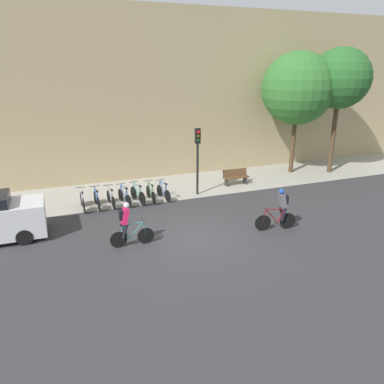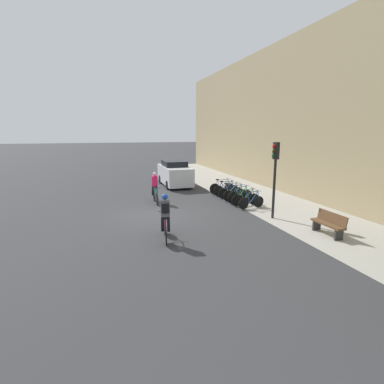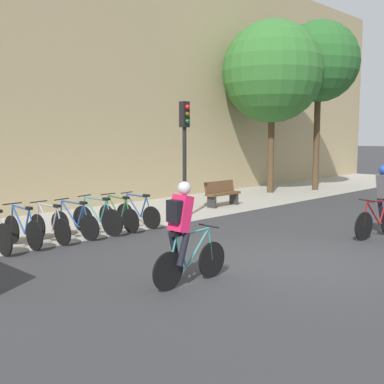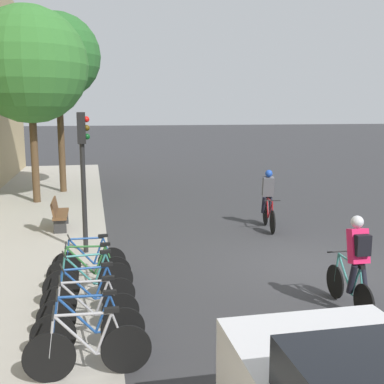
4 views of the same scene
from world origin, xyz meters
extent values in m
plane|color=#333335|center=(0.00, 0.00, 0.00)|extent=(200.00, 200.00, 0.00)
cube|color=#A39E93|center=(0.00, 6.75, 0.00)|extent=(44.00, 4.50, 0.01)
cube|color=tan|center=(0.00, 9.30, 4.88)|extent=(44.00, 0.60, 9.75)
cylinder|color=black|center=(-1.89, 0.35, 0.32)|extent=(0.65, 0.05, 0.64)
cylinder|color=black|center=(-2.93, 0.37, 0.32)|extent=(0.65, 0.05, 0.64)
cylinder|color=teal|center=(-2.24, 0.36, 0.60)|extent=(0.57, 0.05, 0.62)
cylinder|color=teal|center=(-2.63, 0.36, 0.59)|extent=(0.27, 0.04, 0.58)
cylinder|color=teal|center=(-2.36, 0.36, 0.89)|extent=(0.77, 0.05, 0.07)
cylinder|color=teal|center=(-2.72, 0.37, 0.31)|extent=(0.42, 0.04, 0.05)
cylinder|color=teal|center=(-2.84, 0.37, 0.60)|extent=(0.22, 0.04, 0.56)
cylinder|color=teal|center=(-1.93, 0.35, 0.61)|extent=(0.12, 0.04, 0.59)
cylinder|color=black|center=(-1.97, 0.35, 0.94)|extent=(0.04, 0.46, 0.03)
cube|color=black|center=(-2.74, 0.37, 0.91)|extent=(0.20, 0.08, 0.06)
cube|color=#EA1E56|center=(-2.64, 0.36, 1.24)|extent=(0.33, 0.33, 0.63)
sphere|color=silver|center=(-2.56, 0.36, 1.65)|extent=(0.22, 0.22, 0.22)
cylinder|color=black|center=(-2.70, 0.26, 0.67)|extent=(0.28, 0.11, 0.56)
cylinder|color=black|center=(-2.69, 0.48, 0.67)|extent=(0.24, 0.11, 0.56)
cube|color=black|center=(-2.78, 0.37, 1.29)|extent=(0.14, 0.26, 0.36)
cylinder|color=black|center=(2.92, -0.24, 0.35)|extent=(0.69, 0.15, 0.69)
cylinder|color=black|center=(4.00, -0.41, 0.35)|extent=(0.69, 0.15, 0.69)
cylinder|color=maroon|center=(3.28, -0.30, 0.63)|extent=(0.60, 0.14, 0.62)
cylinder|color=maroon|center=(3.68, -0.36, 0.61)|extent=(0.28, 0.08, 0.58)
cylinder|color=maroon|center=(3.40, -0.32, 0.91)|extent=(0.81, 0.17, 0.07)
cylinder|color=maroon|center=(3.78, -0.38, 0.34)|extent=(0.44, 0.10, 0.05)
cylinder|color=maroon|center=(3.90, -0.40, 0.62)|extent=(0.23, 0.07, 0.56)
cylinder|color=maroon|center=(2.96, -0.24, 0.64)|extent=(0.13, 0.06, 0.59)
cylinder|color=black|center=(3.00, -0.25, 0.97)|extent=(0.10, 0.46, 0.03)
cube|color=black|center=(3.80, -0.38, 0.94)|extent=(0.21, 0.11, 0.06)
cube|color=#5B5B60|center=(3.70, -0.37, 1.27)|extent=(0.37, 0.37, 0.63)
sphere|color=#1E47AD|center=(3.63, -0.35, 1.68)|extent=(0.25, 0.25, 0.22)
cylinder|color=black|center=(3.77, -0.27, 0.69)|extent=(0.29, 0.15, 0.56)
cylinder|color=black|center=(3.74, -0.48, 0.69)|extent=(0.25, 0.15, 0.56)
cube|color=black|center=(3.84, -0.39, 1.32)|extent=(0.18, 0.28, 0.36)
cylinder|color=black|center=(-3.81, 5.47, 0.35)|extent=(0.05, 0.70, 0.70)
cylinder|color=black|center=(-3.79, 4.46, 0.35)|extent=(0.05, 0.70, 0.70)
cylinder|color=#99999E|center=(-3.80, 5.13, 0.63)|extent=(0.05, 0.56, 0.62)
cylinder|color=#99999E|center=(-3.80, 4.75, 0.61)|extent=(0.05, 0.26, 0.58)
cylinder|color=#99999E|center=(-3.80, 5.02, 0.91)|extent=(0.06, 0.75, 0.07)
cylinder|color=#99999E|center=(-3.79, 4.66, 0.34)|extent=(0.04, 0.41, 0.05)
cylinder|color=#99999E|center=(-3.79, 4.55, 0.62)|extent=(0.04, 0.21, 0.56)
cylinder|color=#99999E|center=(-3.81, 5.43, 0.64)|extent=(0.04, 0.12, 0.58)
cylinder|color=black|center=(-3.81, 5.39, 0.97)|extent=(0.46, 0.04, 0.03)
cube|color=black|center=(-3.79, 4.64, 0.94)|extent=(0.08, 0.20, 0.06)
cylinder|color=black|center=(-3.15, 5.47, 0.33)|extent=(0.06, 0.67, 0.67)
cylinder|color=black|center=(-3.11, 4.46, 0.33)|extent=(0.06, 0.67, 0.67)
cylinder|color=#1E478C|center=(-3.14, 5.13, 0.61)|extent=(0.06, 0.56, 0.62)
cylinder|color=#1E478C|center=(-3.12, 4.76, 0.60)|extent=(0.05, 0.26, 0.58)
cylinder|color=#1E478C|center=(-3.13, 5.02, 0.90)|extent=(0.07, 0.75, 0.07)
cylinder|color=#1E478C|center=(-3.12, 4.66, 0.32)|extent=(0.05, 0.41, 0.05)
cylinder|color=#1E478C|center=(-3.12, 4.55, 0.61)|extent=(0.04, 0.21, 0.56)
cylinder|color=#1E478C|center=(-3.15, 5.43, 0.62)|extent=(0.04, 0.12, 0.58)
cylinder|color=black|center=(-3.15, 5.39, 0.95)|extent=(0.46, 0.04, 0.03)
cube|color=black|center=(-3.12, 4.64, 0.92)|extent=(0.09, 0.20, 0.06)
cylinder|color=black|center=(-2.50, 5.47, 0.31)|extent=(0.08, 0.63, 0.62)
cylinder|color=black|center=(-2.43, 4.46, 0.31)|extent=(0.08, 0.63, 0.62)
cylinder|color=#99999E|center=(-2.47, 5.13, 0.59)|extent=(0.08, 0.56, 0.62)
cylinder|color=#99999E|center=(-2.45, 4.75, 0.58)|extent=(0.06, 0.26, 0.58)
cylinder|color=#99999E|center=(-2.47, 5.02, 0.88)|extent=(0.10, 0.75, 0.07)
cylinder|color=#99999E|center=(-2.44, 4.66, 0.30)|extent=(0.06, 0.41, 0.05)
cylinder|color=#99999E|center=(-2.43, 4.55, 0.59)|extent=(0.05, 0.21, 0.56)
cylinder|color=#99999E|center=(-2.50, 5.43, 0.60)|extent=(0.04, 0.12, 0.58)
cylinder|color=black|center=(-2.49, 5.39, 0.93)|extent=(0.46, 0.06, 0.03)
cube|color=black|center=(-2.44, 4.64, 0.90)|extent=(0.09, 0.21, 0.06)
cylinder|color=black|center=(-1.89, 5.47, 0.31)|extent=(0.15, 0.62, 0.63)
cylinder|color=black|center=(-1.70, 4.46, 0.31)|extent=(0.15, 0.62, 0.63)
cylinder|color=#1E478C|center=(-1.82, 5.13, 0.59)|extent=(0.14, 0.57, 0.62)
cylinder|color=#1E478C|center=(-1.75, 4.75, 0.58)|extent=(0.09, 0.27, 0.58)
cylinder|color=#1E478C|center=(-1.80, 5.02, 0.88)|extent=(0.18, 0.76, 0.07)
cylinder|color=#1E478C|center=(-1.74, 4.66, 0.30)|extent=(0.11, 0.41, 0.05)
cylinder|color=#1E478C|center=(-1.71, 4.55, 0.59)|extent=(0.07, 0.22, 0.56)
cylinder|color=#1E478C|center=(-1.88, 5.43, 0.60)|extent=(0.06, 0.12, 0.59)
cylinder|color=black|center=(-1.87, 5.39, 0.93)|extent=(0.46, 0.11, 0.03)
cube|color=black|center=(-1.73, 4.64, 0.90)|extent=(0.12, 0.21, 0.06)
cylinder|color=black|center=(-1.23, 5.47, 0.34)|extent=(0.17, 0.68, 0.69)
cylinder|color=black|center=(-1.02, 4.47, 0.34)|extent=(0.17, 0.68, 0.69)
cylinder|color=teal|center=(-1.16, 5.13, 0.63)|extent=(0.15, 0.56, 0.62)
cylinder|color=teal|center=(-1.08, 4.76, 0.61)|extent=(0.09, 0.26, 0.58)
cylinder|color=teal|center=(-1.14, 5.02, 0.91)|extent=(0.19, 0.75, 0.07)
cylinder|color=teal|center=(-1.06, 4.67, 0.34)|extent=(0.11, 0.41, 0.05)
cylinder|color=teal|center=(-1.04, 4.56, 0.62)|extent=(0.07, 0.22, 0.56)
cylinder|color=teal|center=(-1.22, 5.43, 0.63)|extent=(0.06, 0.12, 0.59)
cylinder|color=black|center=(-1.21, 5.39, 0.96)|extent=(0.46, 0.12, 0.03)
cube|color=black|center=(-1.06, 4.65, 0.93)|extent=(0.12, 0.21, 0.06)
cylinder|color=black|center=(-0.46, 5.49, 0.32)|extent=(0.04, 0.64, 0.63)
cylinder|color=black|center=(-0.45, 4.45, 0.32)|extent=(0.04, 0.64, 0.63)
cylinder|color=#2D6B33|center=(-0.46, 5.13, 0.60)|extent=(0.05, 0.57, 0.62)
cylinder|color=#2D6B33|center=(-0.45, 4.75, 0.58)|extent=(0.04, 0.27, 0.58)
cylinder|color=#2D6B33|center=(-0.46, 5.02, 0.88)|extent=(0.05, 0.77, 0.07)
cylinder|color=#2D6B33|center=(-0.45, 4.65, 0.31)|extent=(0.04, 0.42, 0.05)
cylinder|color=#2D6B33|center=(-0.45, 4.54, 0.59)|extent=(0.03, 0.22, 0.56)
cylinder|color=#2D6B33|center=(-0.46, 5.44, 0.61)|extent=(0.04, 0.12, 0.59)
cylinder|color=black|center=(-0.46, 5.40, 0.94)|extent=(0.46, 0.03, 0.03)
cube|color=black|center=(-0.45, 4.63, 0.91)|extent=(0.08, 0.20, 0.06)
cylinder|color=black|center=(0.14, 5.45, 0.31)|extent=(0.13, 0.61, 0.61)
cylinder|color=black|center=(0.29, 4.49, 0.31)|extent=(0.13, 0.61, 0.61)
cylinder|color=#1E478C|center=(0.19, 5.12, 0.59)|extent=(0.12, 0.53, 0.62)
cylinder|color=#1E478C|center=(0.24, 4.77, 0.57)|extent=(0.08, 0.25, 0.58)
cylinder|color=#1E478C|center=(0.20, 5.01, 0.87)|extent=(0.15, 0.72, 0.07)
cylinder|color=#1E478C|center=(0.26, 4.68, 0.30)|extent=(0.09, 0.39, 0.05)
cylinder|color=#1E478C|center=(0.27, 4.57, 0.58)|extent=(0.06, 0.21, 0.56)
cylinder|color=#1E478C|center=(0.14, 5.41, 0.60)|extent=(0.05, 0.12, 0.58)
cylinder|color=black|center=(0.15, 5.37, 0.93)|extent=(0.46, 0.10, 0.03)
cube|color=black|center=(0.26, 4.66, 0.90)|extent=(0.11, 0.21, 0.06)
cylinder|color=black|center=(2.12, 5.07, 1.75)|extent=(0.12, 0.12, 3.51)
cube|color=black|center=(2.12, 5.07, 3.13)|extent=(0.26, 0.20, 0.76)
sphere|color=red|center=(2.12, 4.94, 3.34)|extent=(0.15, 0.15, 0.15)
sphere|color=#4C380A|center=(2.12, 4.94, 3.13)|extent=(0.15, 0.15, 0.15)
sphere|color=#0C4719|center=(2.12, 4.94, 2.92)|extent=(0.15, 0.15, 0.15)
cube|color=brown|center=(4.81, 5.82, 0.45)|extent=(1.51, 0.40, 0.08)
cube|color=brown|center=(4.81, 6.00, 0.69)|extent=(1.51, 0.12, 0.40)
cube|color=#2D2D2D|center=(4.20, 5.82, 0.23)|extent=(0.08, 0.36, 0.45)
cube|color=#2D2D2D|center=(5.41, 5.82, 0.23)|extent=(0.08, 0.36, 0.45)
cube|color=silver|center=(-7.57, 2.74, 0.81)|extent=(4.30, 1.78, 1.27)
cube|color=black|center=(-7.68, 2.74, 1.65)|extent=(2.06, 1.57, 0.40)
cylinder|color=black|center=(-6.24, 1.92, 0.31)|extent=(0.62, 0.20, 0.62)
cylinder|color=black|center=(-6.24, 3.55, 0.31)|extent=(0.62, 0.20, 0.62)
cylinder|color=black|center=(-8.90, 1.92, 0.31)|extent=(0.62, 0.20, 0.62)
cylinder|color=black|center=(-8.90, 3.55, 0.31)|extent=(0.62, 0.20, 0.62)
camera|label=1|loc=(-4.91, -12.46, 6.49)|focal=35.00mm
camera|label=2|loc=(13.92, -2.48, 3.97)|focal=28.00mm
camera|label=3|loc=(-8.09, -5.20, 2.52)|focal=45.00mm
camera|label=4|loc=(-9.93, 4.82, 3.58)|focal=45.00mm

